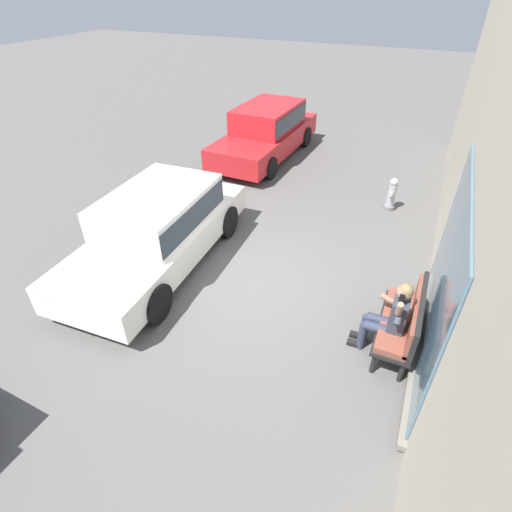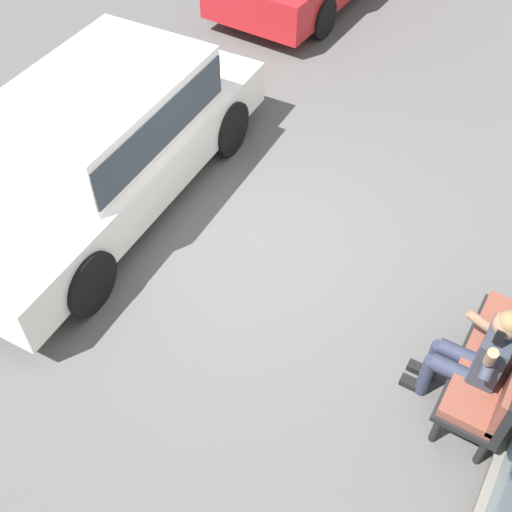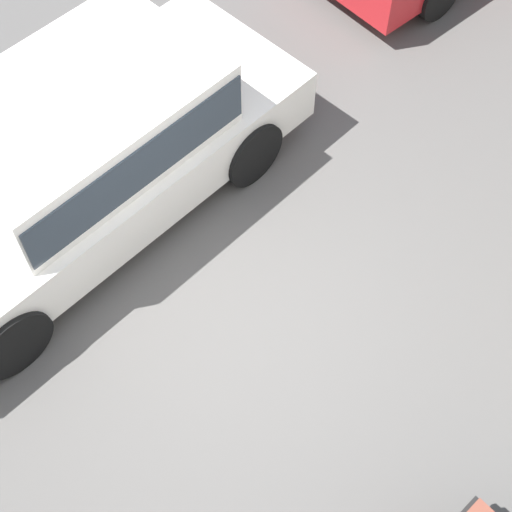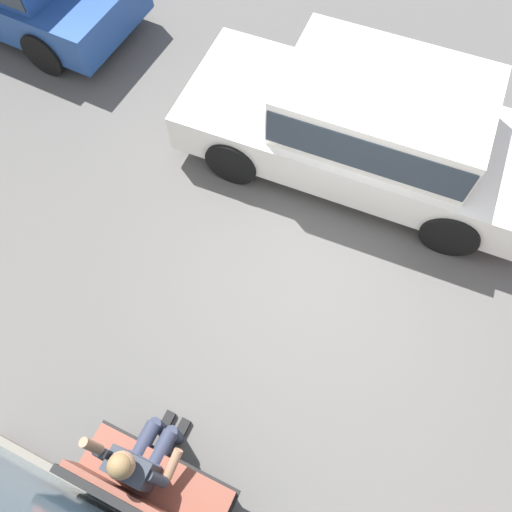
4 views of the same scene
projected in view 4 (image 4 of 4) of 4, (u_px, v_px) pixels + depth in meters
ground_plane at (315, 273)px, 6.01m from camera, size 60.00×60.00×0.00m
bench at (148, 493)px, 4.42m from camera, size 1.48×0.55×0.99m
person_on_phone at (141, 458)px, 4.42m from camera, size 0.73×0.74×1.33m
parked_car_mid at (371, 123)px, 6.03m from camera, size 4.58×2.03×1.46m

